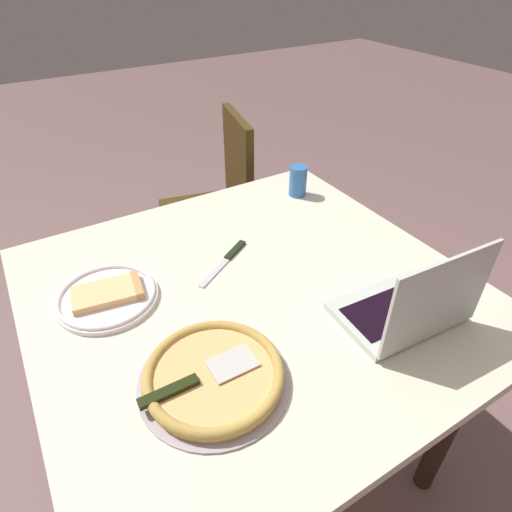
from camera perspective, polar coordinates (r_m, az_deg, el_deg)
The scene contains 8 objects.
ground_plane at distance 1.79m, azimuth -0.33°, elevation -23.43°, with size 12.00×12.00×0.00m, color #735655.
dining_table at distance 1.25m, azimuth -0.43°, elevation -7.61°, with size 1.15×1.12×0.77m.
laptop at distance 1.11m, azimuth 19.79°, elevation -6.43°, with size 0.31×0.23×0.25m.
pizza_plate at distance 1.21m, azimuth -19.11°, elevation -5.01°, with size 0.27×0.27×0.04m.
pizza_tray at distance 0.96m, azimuth -5.65°, elevation -15.51°, with size 0.33×0.33×0.04m.
table_knife at distance 1.29m, azimuth -3.80°, elevation -0.31°, with size 0.22×0.14×0.01m.
drink_cup at distance 1.61m, azimuth 5.60°, elevation 9.94°, with size 0.06×0.06×0.11m.
chair_near at distance 2.11m, azimuth -4.94°, elevation 7.42°, with size 0.47×0.47×0.93m.
Camera 1 is at (0.45, 0.77, 1.55)m, focal length 30.10 mm.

